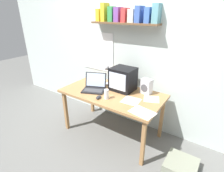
# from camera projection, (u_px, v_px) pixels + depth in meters

# --- Properties ---
(ground_plane) EXTENTS (12.00, 12.00, 0.00)m
(ground_plane) POSITION_uv_depth(u_px,v_px,m) (112.00, 132.00, 2.79)
(ground_plane) COLOR slate
(back_wall) EXTENTS (5.60, 0.24, 2.60)m
(back_wall) POSITION_uv_depth(u_px,v_px,m) (130.00, 45.00, 2.65)
(back_wall) COLOR silver
(back_wall) RESTS_ON ground_plane
(corner_desk) EXTENTS (1.45, 0.77, 0.70)m
(corner_desk) POSITION_uv_depth(u_px,v_px,m) (112.00, 96.00, 2.54)
(corner_desk) COLOR #A17344
(corner_desk) RESTS_ON ground_plane
(crt_monitor) EXTENTS (0.34, 0.31, 0.34)m
(crt_monitor) POSITION_uv_depth(u_px,v_px,m) (123.00, 79.00, 2.54)
(crt_monitor) COLOR black
(crt_monitor) RESTS_ON corner_desk
(laptop) EXTENTS (0.40, 0.38, 0.23)m
(laptop) POSITION_uv_depth(u_px,v_px,m) (94.00, 86.00, 2.59)
(laptop) COLOR black
(laptop) RESTS_ON corner_desk
(desk_lamp) EXTENTS (0.11, 0.14, 0.33)m
(desk_lamp) POSITION_uv_depth(u_px,v_px,m) (107.00, 72.00, 2.69)
(desk_lamp) COLOR silver
(desk_lamp) RESTS_ON corner_desk
(juice_glass) EXTENTS (0.06, 0.06, 0.13)m
(juice_glass) POSITION_uv_depth(u_px,v_px,m) (106.00, 95.00, 2.31)
(juice_glass) COLOR white
(juice_glass) RESTS_ON corner_desk
(space_heater) EXTENTS (0.16, 0.13, 0.22)m
(space_heater) POSITION_uv_depth(u_px,v_px,m) (146.00, 86.00, 2.44)
(space_heater) COLOR silver
(space_heater) RESTS_ON corner_desk
(computer_mouse) EXTENTS (0.08, 0.12, 0.03)m
(computer_mouse) POSITION_uv_depth(u_px,v_px,m) (99.00, 97.00, 2.34)
(computer_mouse) COLOR #232326
(computer_mouse) RESTS_ON corner_desk
(printed_handout) EXTENTS (0.24, 0.23, 0.00)m
(printed_handout) POSITION_uv_depth(u_px,v_px,m) (131.00, 101.00, 2.28)
(printed_handout) COLOR silver
(printed_handout) RESTS_ON corner_desk
(loose_paper_near_laptop) EXTENTS (0.19, 0.20, 0.00)m
(loose_paper_near_laptop) POSITION_uv_depth(u_px,v_px,m) (99.00, 81.00, 2.93)
(loose_paper_near_laptop) COLOR white
(loose_paper_near_laptop) RESTS_ON corner_desk
(open_notebook) EXTENTS (0.25, 0.25, 0.00)m
(open_notebook) POSITION_uv_depth(u_px,v_px,m) (151.00, 99.00, 2.32)
(open_notebook) COLOR white
(open_notebook) RESTS_ON corner_desk
(loose_paper_near_monitor) EXTENTS (0.31, 0.25, 0.00)m
(loose_paper_near_monitor) POSITION_uv_depth(u_px,v_px,m) (142.00, 112.00, 2.02)
(loose_paper_near_monitor) COLOR white
(loose_paper_near_monitor) RESTS_ON corner_desk
(floor_cushion) EXTENTS (0.36, 0.36, 0.13)m
(floor_cushion) POSITION_uv_depth(u_px,v_px,m) (181.00, 166.00, 2.10)
(floor_cushion) COLOR gray
(floor_cushion) RESTS_ON ground_plane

